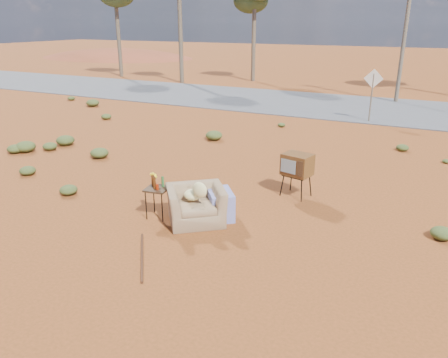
% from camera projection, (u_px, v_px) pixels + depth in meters
% --- Properties ---
extents(ground, '(140.00, 140.00, 0.00)m').
position_uv_depth(ground, '(197.00, 230.00, 8.94)').
color(ground, brown).
rests_on(ground, ground).
extents(highway, '(140.00, 7.00, 0.04)m').
position_uv_depth(highway, '(347.00, 107.00, 21.56)').
color(highway, '#565659').
rests_on(highway, ground).
extents(dirt_mound, '(26.00, 18.00, 2.00)m').
position_uv_depth(dirt_mound, '(116.00, 58.00, 50.07)').
color(dirt_mound, '#993D25').
rests_on(dirt_mound, ground).
extents(armchair, '(1.49, 1.54, 1.03)m').
position_uv_depth(armchair, '(201.00, 200.00, 9.20)').
color(armchair, '#8A6C4B').
rests_on(armchair, ground).
extents(tv_unit, '(0.76, 0.67, 1.06)m').
position_uv_depth(tv_unit, '(297.00, 165.00, 10.41)').
color(tv_unit, black).
rests_on(tv_unit, ground).
extents(side_table, '(0.54, 0.54, 0.96)m').
position_uv_depth(side_table, '(156.00, 186.00, 9.33)').
color(side_table, '#362313').
rests_on(side_table, ground).
extents(rusty_bar, '(1.05, 1.41, 0.05)m').
position_uv_depth(rusty_bar, '(142.00, 256.00, 7.90)').
color(rusty_bar, '#502B15').
rests_on(rusty_bar, ground).
extents(road_sign, '(0.78, 0.06, 2.19)m').
position_uv_depth(road_sign, '(373.00, 86.00, 17.91)').
color(road_sign, brown).
rests_on(road_sign, ground).
extents(utility_pole_center, '(1.40, 0.20, 8.00)m').
position_uv_depth(utility_pole_center, '(407.00, 18.00, 21.42)').
color(utility_pole_center, brown).
rests_on(utility_pole_center, ground).
extents(scrub_patch, '(17.49, 8.07, 0.33)m').
position_uv_depth(scrub_patch, '(246.00, 160.00, 12.95)').
color(scrub_patch, '#495224').
rests_on(scrub_patch, ground).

